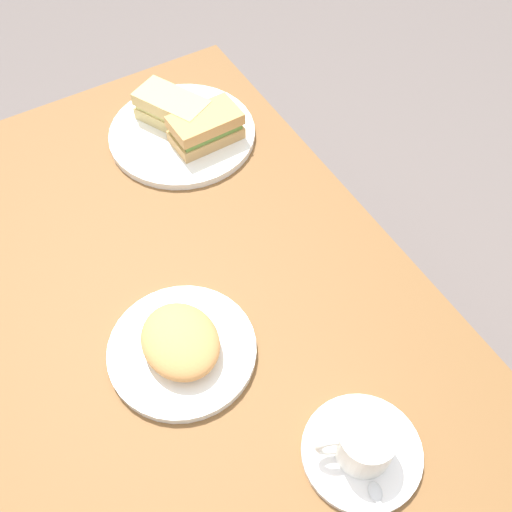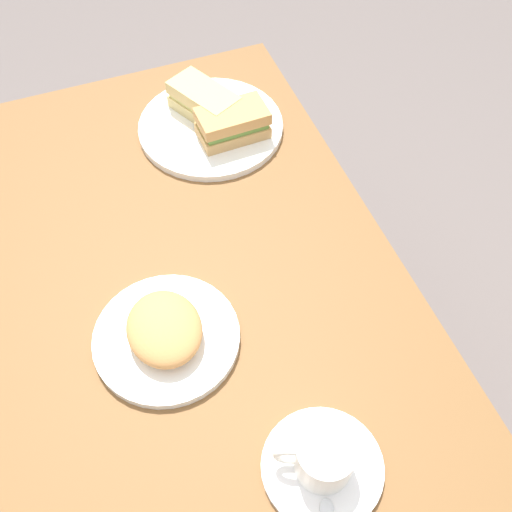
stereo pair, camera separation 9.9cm
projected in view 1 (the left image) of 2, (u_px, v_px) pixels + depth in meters
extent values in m
plane|color=#6B5F5A|center=(225.00, 496.00, 1.53)|extent=(6.00, 6.00, 0.00)
cube|color=brown|center=(205.00, 365.00, 0.94)|extent=(1.33, 0.76, 0.05)
cylinder|color=brown|center=(213.00, 197.00, 1.64)|extent=(0.06, 0.06, 0.71)
cylinder|color=white|center=(182.00, 134.00, 1.19)|extent=(0.28, 0.28, 0.01)
cube|color=#D7BE76|center=(174.00, 117.00, 1.19)|extent=(0.16, 0.12, 0.02)
cube|color=#D6CD73|center=(173.00, 110.00, 1.18)|extent=(0.14, 0.11, 0.01)
cube|color=#DBBB72|center=(172.00, 103.00, 1.16)|extent=(0.16, 0.12, 0.02)
cube|color=tan|center=(206.00, 134.00, 1.16)|extent=(0.08, 0.13, 0.02)
cube|color=#64923C|center=(206.00, 128.00, 1.15)|extent=(0.07, 0.12, 0.01)
cube|color=tan|center=(205.00, 120.00, 1.13)|extent=(0.08, 0.13, 0.02)
cylinder|color=white|center=(362.00, 452.00, 0.83)|extent=(0.16, 0.16, 0.01)
cylinder|color=white|center=(366.00, 443.00, 0.80)|extent=(0.08, 0.08, 0.06)
cylinder|color=#B0764C|center=(369.00, 435.00, 0.78)|extent=(0.07, 0.07, 0.01)
torus|color=white|center=(332.00, 447.00, 0.80)|extent=(0.03, 0.04, 0.04)
ellipsoid|color=silver|center=(375.00, 492.00, 0.79)|extent=(0.03, 0.03, 0.01)
cylinder|color=white|center=(182.00, 350.00, 0.92)|extent=(0.22, 0.22, 0.01)
ellipsoid|color=#D4904E|center=(180.00, 341.00, 0.89)|extent=(0.13, 0.11, 0.04)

